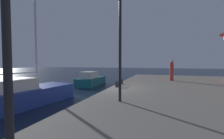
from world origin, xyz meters
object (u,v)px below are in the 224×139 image
Objects in this scene: sailboat_blue at (15,96)px; bollard_north at (119,83)px; bollard_south at (117,84)px; lamp_post_mid_promenade at (120,28)px; motorboat_teal at (91,80)px; person_mid_promenade at (172,71)px; bollard_center at (122,82)px.

sailboat_blue reaches higher than bollard_north.
lamp_post_mid_promenade is at bearing -71.77° from bollard_south.
motorboat_teal is 8.76m from sailboat_blue.
sailboat_blue reaches higher than bollard_south.
bollard_north is at bearing -130.16° from person_mid_promenade.
motorboat_teal is 10.79m from lamp_post_mid_promenade.
lamp_post_mid_promenade is 5.20m from bollard_north.
sailboat_blue is 19.54× the size of bollard_south.
bollard_south is 1.44m from bollard_center.
motorboat_teal is 0.93× the size of lamp_post_mid_promenade.
sailboat_blue is (-0.28, -8.75, 0.07)m from motorboat_teal.
bollard_south is at bearing -88.29° from bollard_center.
lamp_post_mid_promenade is at bearing -73.78° from bollard_north.
sailboat_blue reaches higher than bollard_center.
bollard_center is 5.32m from person_mid_promenade.
motorboat_teal is 6.71m from bollard_south.
person_mid_promenade is at bearing 46.07° from sailboat_blue.
person_mid_promenade is at bearing 0.22° from motorboat_teal.
bollard_south is (4.41, -5.04, 0.43)m from motorboat_teal.
person_mid_promenade is at bearing 43.63° from bollard_center.
sailboat_blue reaches higher than lamp_post_mid_promenade.
motorboat_teal is at bearing 140.47° from bollard_center.
person_mid_promenade is (2.60, 8.63, -2.22)m from lamp_post_mid_promenade.
bollard_north is 1.00× the size of bollard_center.
bollard_north is (4.38, -4.47, 0.43)m from motorboat_teal.
sailboat_blue reaches higher than person_mid_promenade.
person_mid_promenade is (8.46, 8.78, 1.06)m from sailboat_blue.
person_mid_promenade reaches higher than motorboat_teal.
sailboat_blue is 1.70× the size of lamp_post_mid_promenade.
motorboat_teal reaches higher than bollard_center.
bollard_south is at bearing 108.23° from lamp_post_mid_promenade.
motorboat_teal is 2.24× the size of person_mid_promenade.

